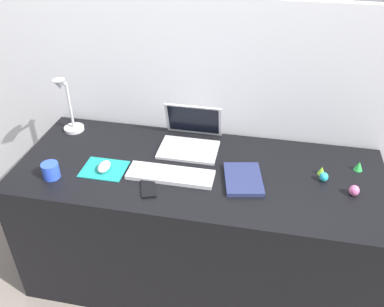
% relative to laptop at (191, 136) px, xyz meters
% --- Properties ---
extents(ground_plane, '(6.00, 6.00, 0.00)m').
position_rel_laptop_xyz_m(ground_plane, '(0.08, -0.21, -0.79)').
color(ground_plane, slate).
extents(back_wall, '(2.98, 0.05, 1.46)m').
position_rel_laptop_xyz_m(back_wall, '(0.08, 0.18, -0.06)').
color(back_wall, silver).
rests_on(back_wall, ground_plane).
extents(desk, '(1.78, 0.71, 0.74)m').
position_rel_laptop_xyz_m(desk, '(0.08, -0.21, -0.42)').
color(desk, black).
rests_on(desk, ground_plane).
extents(laptop, '(0.30, 0.27, 0.21)m').
position_rel_laptop_xyz_m(laptop, '(0.00, 0.00, 0.00)').
color(laptop, silver).
rests_on(laptop, desk).
extents(keyboard, '(0.41, 0.13, 0.02)m').
position_rel_laptop_xyz_m(keyboard, '(-0.04, -0.29, -0.04)').
color(keyboard, silver).
rests_on(keyboard, desk).
extents(mousepad, '(0.21, 0.17, 0.00)m').
position_rel_laptop_xyz_m(mousepad, '(-0.37, -0.30, -0.05)').
color(mousepad, teal).
rests_on(mousepad, desk).
extents(mouse, '(0.06, 0.10, 0.03)m').
position_rel_laptop_xyz_m(mouse, '(-0.36, -0.30, -0.03)').
color(mouse, silver).
rests_on(mouse, mousepad).
extents(cell_phone, '(0.10, 0.14, 0.01)m').
position_rel_laptop_xyz_m(cell_phone, '(-0.11, -0.40, -0.05)').
color(cell_phone, black).
rests_on(cell_phone, desk).
extents(desk_lamp, '(0.11, 0.15, 0.33)m').
position_rel_laptop_xyz_m(desk_lamp, '(-0.67, -0.01, 0.10)').
color(desk_lamp, '#B7B7BC').
rests_on(desk_lamp, desk).
extents(notebook_pad, '(0.21, 0.27, 0.02)m').
position_rel_laptop_xyz_m(notebook_pad, '(0.30, -0.26, -0.04)').
color(notebook_pad, navy).
rests_on(notebook_pad, desk).
extents(coffee_mug, '(0.08, 0.08, 0.08)m').
position_rel_laptop_xyz_m(coffee_mug, '(-0.59, -0.41, -0.02)').
color(coffee_mug, blue).
rests_on(coffee_mug, desk).
extents(toy_figurine_lime, '(0.04, 0.04, 0.04)m').
position_rel_laptop_xyz_m(toy_figurine_lime, '(0.66, -0.13, -0.03)').
color(toy_figurine_lime, '#8CDB33').
rests_on(toy_figurine_lime, desk).
extents(toy_figurine_green, '(0.04, 0.04, 0.05)m').
position_rel_laptop_xyz_m(toy_figurine_green, '(0.84, -0.06, -0.03)').
color(toy_figurine_green, green).
rests_on(toy_figurine_green, desk).
extents(toy_figurine_cyan, '(0.04, 0.04, 0.04)m').
position_rel_laptop_xyz_m(toy_figurine_cyan, '(0.67, -0.18, -0.03)').
color(toy_figurine_cyan, '#28B7CC').
rests_on(toy_figurine_cyan, desk).
extents(toy_figurine_pink, '(0.04, 0.04, 0.05)m').
position_rel_laptop_xyz_m(toy_figurine_pink, '(0.79, -0.26, -0.03)').
color(toy_figurine_pink, pink).
rests_on(toy_figurine_pink, desk).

